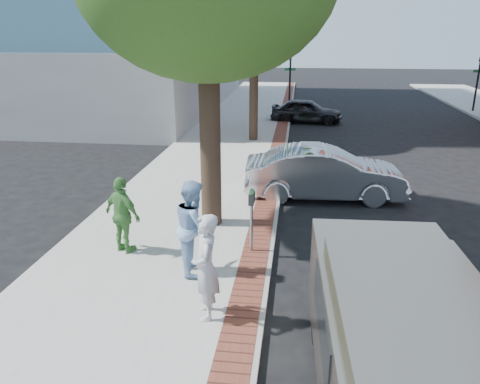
% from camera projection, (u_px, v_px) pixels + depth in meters
% --- Properties ---
extents(ground, '(120.00, 120.00, 0.00)m').
position_uv_depth(ground, '(223.00, 262.00, 10.48)').
color(ground, black).
rests_on(ground, ground).
extents(sidewalk, '(5.00, 60.00, 0.15)m').
position_uv_depth(sidewalk, '(218.00, 163.00, 18.14)').
color(sidewalk, '#9E9991').
rests_on(sidewalk, ground).
extents(brick_strip, '(0.60, 60.00, 0.01)m').
position_uv_depth(brick_strip, '(274.00, 163.00, 17.86)').
color(brick_strip, brown).
rests_on(brick_strip, sidewalk).
extents(curb, '(0.10, 60.00, 0.15)m').
position_uv_depth(curb, '(283.00, 165.00, 17.84)').
color(curb, gray).
rests_on(curb, ground).
extents(office_base, '(18.20, 22.20, 4.00)m').
position_uv_depth(office_base, '(86.00, 76.00, 32.00)').
color(office_base, gray).
rests_on(office_base, ground).
extents(signal_near, '(0.70, 0.15, 3.80)m').
position_uv_depth(signal_near, '(290.00, 75.00, 30.29)').
color(signal_near, black).
rests_on(signal_near, ground).
extents(signal_far, '(0.70, 0.15, 3.80)m').
position_uv_depth(signal_far, '(478.00, 77.00, 28.92)').
color(signal_far, black).
rests_on(signal_far, ground).
extents(tree_far, '(4.80, 4.80, 7.14)m').
position_uv_depth(tree_far, '(254.00, 22.00, 20.08)').
color(tree_far, black).
rests_on(tree_far, sidewalk).
extents(parking_meter, '(0.12, 0.32, 1.47)m').
position_uv_depth(parking_meter, '(252.00, 208.00, 10.37)').
color(parking_meter, gray).
rests_on(parking_meter, sidewalk).
extents(person_gray, '(0.58, 0.77, 1.91)m').
position_uv_depth(person_gray, '(206.00, 267.00, 7.96)').
color(person_gray, '#B5B5BA').
rests_on(person_gray, sidewalk).
extents(person_officer, '(0.98, 1.13, 1.97)m').
position_uv_depth(person_officer, '(194.00, 227.00, 9.53)').
color(person_officer, '#8BAFD6').
rests_on(person_officer, sidewalk).
extents(person_green, '(1.11, 0.87, 1.76)m').
position_uv_depth(person_green, '(123.00, 215.00, 10.41)').
color(person_green, '#4F8F41').
rests_on(person_green, sidewalk).
extents(sedan_silver, '(4.93, 1.95, 1.59)m').
position_uv_depth(sedan_silver, '(325.00, 173.00, 14.29)').
color(sedan_silver, silver).
rests_on(sedan_silver, ground).
extents(bg_car, '(4.06, 1.88, 1.35)m').
position_uv_depth(bg_car, '(306.00, 111.00, 26.32)').
color(bg_car, black).
rests_on(bg_car, ground).
extents(van, '(2.28, 5.52, 2.00)m').
position_uv_depth(van, '(403.00, 346.00, 5.97)').
color(van, gray).
rests_on(van, ground).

